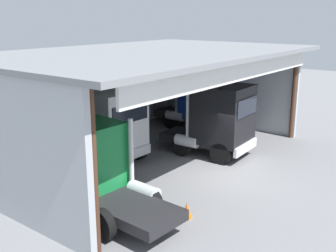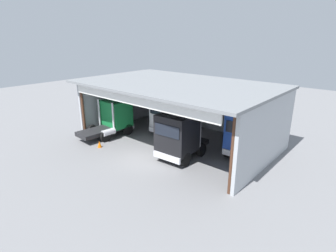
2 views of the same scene
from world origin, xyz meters
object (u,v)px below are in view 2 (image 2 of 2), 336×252
at_px(truck_green_left_bay, 113,118).
at_px(truck_blue_right_bay, 246,134).
at_px(truck_white_center_left_bay, 168,116).
at_px(tool_cart, 170,119).
at_px(traffic_cone, 99,144).
at_px(oil_drum, 170,119).
at_px(truck_black_center_bay, 179,135).

xyz_separation_m(truck_green_left_bay, truck_blue_right_bay, (11.78, 3.25, 0.29)).
relative_size(truck_green_left_bay, truck_white_center_left_bay, 1.19).
xyz_separation_m(truck_white_center_left_bay, tool_cart, (-2.07, 2.70, -1.32)).
height_order(truck_green_left_bay, traffic_cone, truck_green_left_bay).
relative_size(truck_blue_right_bay, traffic_cone, 8.16).
distance_m(truck_green_left_bay, truck_blue_right_bay, 12.23).
distance_m(oil_drum, traffic_cone, 8.98).
bearing_deg(traffic_cone, oil_drum, 88.92).
relative_size(truck_white_center_left_bay, truck_blue_right_bay, 0.95).
xyz_separation_m(truck_green_left_bay, truck_white_center_left_bay, (4.05, 3.25, 0.17)).
height_order(truck_green_left_bay, tool_cart, truck_green_left_bay).
relative_size(truck_white_center_left_bay, tool_cart, 4.34).
relative_size(truck_white_center_left_bay, truck_black_center_bay, 0.92).
xyz_separation_m(oil_drum, traffic_cone, (-0.17, -8.98, -0.18)).
distance_m(truck_black_center_bay, oil_drum, 9.06).
xyz_separation_m(truck_black_center_bay, truck_blue_right_bay, (3.71, 3.51, 0.03)).
xyz_separation_m(truck_green_left_bay, truck_black_center_bay, (8.07, -0.25, 0.26)).
bearing_deg(tool_cart, oil_drum, 135.36).
bearing_deg(truck_green_left_bay, traffic_cone, -57.56).
relative_size(oil_drum, tool_cart, 0.92).
height_order(truck_green_left_bay, truck_white_center_left_bay, truck_white_center_left_bay).
height_order(truck_green_left_bay, oil_drum, truck_green_left_bay).
bearing_deg(truck_green_left_bay, truck_black_center_bay, 0.91).
bearing_deg(oil_drum, traffic_cone, -91.08).
bearing_deg(oil_drum, truck_white_center_left_bay, -51.94).
bearing_deg(tool_cart, truck_black_center_bay, -45.48).
xyz_separation_m(truck_white_center_left_bay, truck_black_center_bay, (4.02, -3.50, 0.08)).
distance_m(truck_white_center_left_bay, traffic_cone, 6.74).
height_order(truck_blue_right_bay, traffic_cone, truck_blue_right_bay).
height_order(truck_black_center_bay, traffic_cone, truck_black_center_bay).
xyz_separation_m(truck_white_center_left_bay, truck_blue_right_bay, (7.73, 0.00, 0.11)).
bearing_deg(truck_blue_right_bay, traffic_cone, 29.38).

